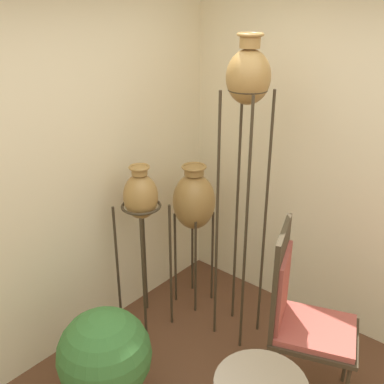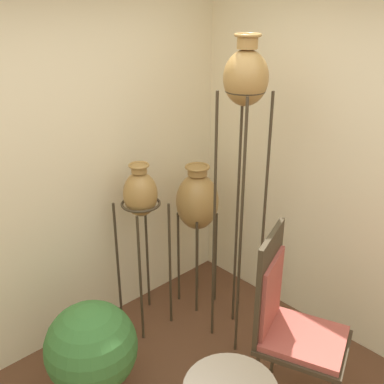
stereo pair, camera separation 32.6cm
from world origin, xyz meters
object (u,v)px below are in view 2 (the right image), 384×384
at_px(vase_stand_medium, 141,199).
at_px(potted_plant, 92,351).
at_px(vase_stand_tall, 245,92).
at_px(chair, 288,318).
at_px(vase_stand_short, 197,202).

height_order(vase_stand_medium, potted_plant, vase_stand_medium).
xyz_separation_m(vase_stand_tall, chair, (-0.24, -0.62, -1.24)).
height_order(vase_stand_short, potted_plant, vase_stand_short).
distance_m(vase_stand_short, potted_plant, 1.36).
xyz_separation_m(vase_stand_medium, potted_plant, (-0.72, -0.40, -0.68)).
xyz_separation_m(vase_stand_tall, potted_plant, (-1.13, 0.20, -1.48)).
bearing_deg(vase_stand_medium, vase_stand_short, -9.29).
distance_m(vase_stand_medium, chair, 1.30).
distance_m(vase_stand_medium, vase_stand_short, 0.52).
bearing_deg(vase_stand_medium, potted_plant, -151.25).
bearing_deg(chair, vase_stand_medium, 76.87).
xyz_separation_m(vase_stand_medium, chair, (0.16, -1.22, -0.44)).
height_order(chair, potted_plant, chair).
bearing_deg(vase_stand_medium, vase_stand_tall, -55.94).
bearing_deg(vase_stand_tall, potted_plant, 170.02).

